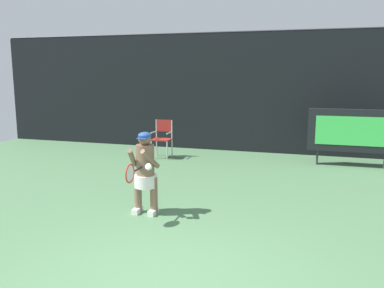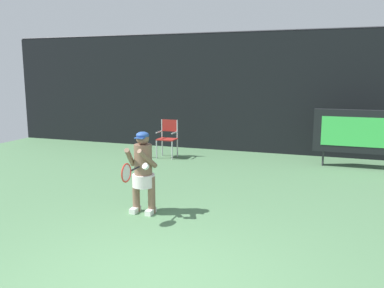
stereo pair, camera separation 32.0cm
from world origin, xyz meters
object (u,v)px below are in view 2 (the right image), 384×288
Objects in this scene: scoreboard at (359,132)px; water_bottle at (151,154)px; tennis_racket at (127,173)px; umpire_chair at (168,136)px; tennis_player at (143,170)px.

scoreboard reaches higher than water_bottle.
tennis_racket is (1.88, -4.87, 0.74)m from water_bottle.
water_bottle is (-0.43, -0.25, -0.50)m from umpire_chair.
tennis_racket is (0.01, -0.59, 0.09)m from tennis_player.
scoreboard is at bearing 69.32° from tennis_racket.
water_bottle is 4.71m from tennis_player.
tennis_player is at bearing -72.42° from umpire_chair.
umpire_chair is 1.79× the size of tennis_racket.
umpire_chair is at bearing -176.18° from scoreboard.
water_bottle is at bearing -149.87° from umpire_chair.
tennis_racket is (-3.66, -5.46, -0.08)m from scoreboard.
tennis_player is at bearing 104.16° from tennis_racket.
tennis_racket is (1.45, -5.12, 0.24)m from umpire_chair.
umpire_chair is 5.33m from tennis_racket.
umpire_chair is 4.08× the size of water_bottle.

